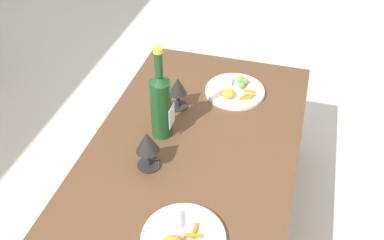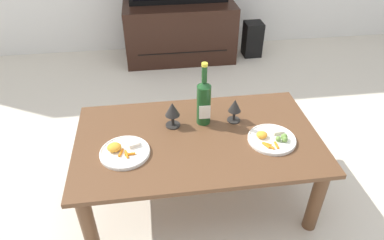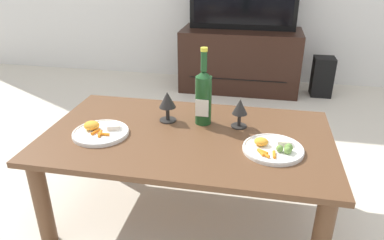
% 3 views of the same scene
% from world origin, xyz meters
% --- Properties ---
extents(ground_plane, '(6.40, 6.40, 0.00)m').
position_xyz_m(ground_plane, '(0.00, 0.00, 0.00)').
color(ground_plane, beige).
extents(dining_table, '(1.25, 0.73, 0.43)m').
position_xyz_m(dining_table, '(0.00, 0.00, 0.37)').
color(dining_table, brown).
rests_on(dining_table, ground_plane).
extents(wine_bottle, '(0.07, 0.08, 0.36)m').
position_xyz_m(wine_bottle, '(0.05, 0.13, 0.57)').
color(wine_bottle, '#19471E').
rests_on(wine_bottle, dining_table).
extents(goblet_left, '(0.08, 0.08, 0.14)m').
position_xyz_m(goblet_left, '(-0.12, 0.12, 0.53)').
color(goblet_left, black).
rests_on(goblet_left, dining_table).
extents(goblet_right, '(0.07, 0.07, 0.13)m').
position_xyz_m(goblet_right, '(0.22, 0.12, 0.52)').
color(goblet_right, black).
rests_on(goblet_right, dining_table).
extents(dinner_plate_left, '(0.24, 0.24, 0.05)m').
position_xyz_m(dinner_plate_left, '(-0.37, -0.07, 0.45)').
color(dinner_plate_left, white).
rests_on(dinner_plate_left, dining_table).
extents(dinner_plate_right, '(0.24, 0.24, 0.05)m').
position_xyz_m(dinner_plate_right, '(0.37, -0.08, 0.45)').
color(dinner_plate_right, white).
rests_on(dinner_plate_right, dining_table).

